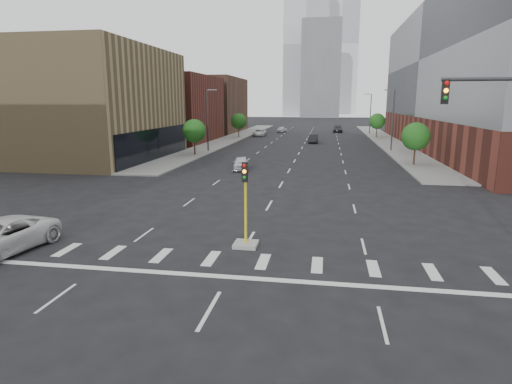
% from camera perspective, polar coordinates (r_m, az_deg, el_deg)
% --- Properties ---
extents(ground, '(400.00, 400.00, 0.00)m').
position_cam_1_polar(ground, '(14.28, -8.51, -18.96)').
color(ground, black).
rests_on(ground, ground).
extents(sidewalk_left_far, '(5.00, 92.00, 0.15)m').
position_cam_1_polar(sidewalk_left_far, '(87.99, -3.08, 7.22)').
color(sidewalk_left_far, gray).
rests_on(sidewalk_left_far, ground).
extents(sidewalk_right_far, '(5.00, 92.00, 0.15)m').
position_cam_1_polar(sidewalk_right_far, '(86.63, 16.82, 6.65)').
color(sidewalk_right_far, gray).
rests_on(sidewalk_right_far, ground).
extents(building_left_mid, '(20.00, 24.00, 14.00)m').
position_cam_1_polar(building_left_mid, '(60.44, -22.36, 10.78)').
color(building_left_mid, '#947D53').
rests_on(building_left_mid, ground).
extents(building_left_far_a, '(20.00, 22.00, 12.00)m').
position_cam_1_polar(building_left_far_a, '(83.76, -12.87, 10.76)').
color(building_left_far_a, brown).
rests_on(building_left_far_a, ground).
extents(building_left_far_b, '(20.00, 24.00, 13.00)m').
position_cam_1_polar(building_left_far_b, '(108.29, -7.62, 11.42)').
color(building_left_far_b, brown).
rests_on(building_left_far_b, ground).
extents(building_right_main, '(24.00, 70.00, 22.00)m').
position_cam_1_polar(building_right_main, '(76.13, 29.87, 13.20)').
color(building_right_main, brown).
rests_on(building_right_main, ground).
extents(tower_left, '(22.00, 22.00, 70.00)m').
position_cam_1_polar(tower_left, '(233.57, 6.77, 18.68)').
color(tower_left, '#B2B7BC').
rests_on(tower_left, ground).
extents(tower_right, '(20.00, 20.00, 80.00)m').
position_cam_1_polar(tower_right, '(273.64, 11.20, 18.59)').
color(tower_right, '#B2B7BC').
rests_on(tower_right, ground).
extents(tower_mid, '(18.00, 18.00, 44.00)m').
position_cam_1_polar(tower_mid, '(212.16, 8.65, 15.79)').
color(tower_mid, slate).
rests_on(tower_mid, ground).
extents(median_traffic_signal, '(1.20, 1.20, 4.40)m').
position_cam_1_polar(median_traffic_signal, '(21.89, -1.40, -4.86)').
color(median_traffic_signal, '#999993').
rests_on(median_traffic_signal, ground).
extents(streetlight_right_a, '(1.60, 0.22, 9.07)m').
position_cam_1_polar(streetlight_right_a, '(67.32, 17.73, 9.44)').
color(streetlight_right_a, '#2D2D30').
rests_on(streetlight_right_a, ground).
extents(streetlight_right_b, '(1.60, 0.22, 9.07)m').
position_cam_1_polar(streetlight_right_b, '(102.08, 14.97, 10.26)').
color(streetlight_right_b, '#2D2D30').
rests_on(streetlight_right_b, ground).
extents(streetlight_left, '(1.60, 0.22, 9.07)m').
position_cam_1_polar(streetlight_left, '(64.06, -6.41, 9.82)').
color(streetlight_left, '#2D2D30').
rests_on(streetlight_left, ground).
extents(tree_left_near, '(3.20, 3.20, 4.85)m').
position_cam_1_polar(tree_left_near, '(59.52, -8.24, 8.06)').
color(tree_left_near, '#382619').
rests_on(tree_left_near, ground).
extents(tree_left_far, '(3.20, 3.20, 4.85)m').
position_cam_1_polar(tree_left_far, '(88.54, -2.33, 9.41)').
color(tree_left_far, '#382619').
rests_on(tree_left_far, ground).
extents(tree_right_near, '(3.20, 3.20, 4.85)m').
position_cam_1_polar(tree_right_near, '(52.73, 20.53, 6.95)').
color(tree_right_near, '#382619').
rests_on(tree_right_near, ground).
extents(tree_right_far, '(3.20, 3.20, 4.85)m').
position_cam_1_polar(tree_right_far, '(92.25, 15.86, 9.07)').
color(tree_right_far, '#382619').
rests_on(tree_right_far, ground).
extents(car_near_left, '(2.37, 4.45, 1.44)m').
position_cam_1_polar(car_near_left, '(46.86, -2.01, 3.86)').
color(car_near_left, silver).
rests_on(car_near_left, ground).
extents(car_mid_right, '(1.63, 4.62, 1.52)m').
position_cam_1_polar(car_mid_right, '(78.60, 7.65, 7.07)').
color(car_mid_right, black).
rests_on(car_mid_right, ground).
extents(car_far_left, '(2.71, 5.55, 1.52)m').
position_cam_1_polar(car_far_left, '(93.14, 0.47, 7.92)').
color(car_far_left, silver).
rests_on(car_far_left, ground).
extents(car_deep_right, '(2.45, 5.54, 1.58)m').
position_cam_1_polar(car_deep_right, '(106.66, 10.86, 8.24)').
color(car_deep_right, '#222228').
rests_on(car_deep_right, ground).
extents(car_distant, '(2.32, 4.52, 1.47)m').
position_cam_1_polar(car_distant, '(104.76, 3.44, 8.33)').
color(car_distant, '#BABABF').
rests_on(car_distant, ground).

